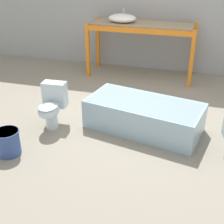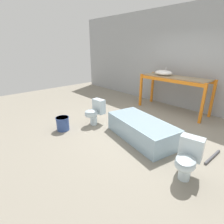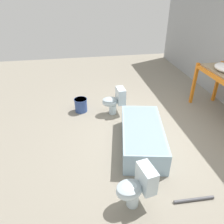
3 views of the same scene
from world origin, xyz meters
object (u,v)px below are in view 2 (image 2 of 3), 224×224
object	(u,v)px
bathtub_main	(141,128)
bucket_white	(63,123)
toilet_near	(188,158)
toilet_far	(95,111)
sink_basin	(164,73)

from	to	relation	value
bathtub_main	bucket_white	world-z (taller)	bathtub_main
bathtub_main	toilet_near	world-z (taller)	toilet_near
toilet_far	bucket_white	world-z (taller)	toilet_far
toilet_near	bucket_white	bearing A→B (deg)	-178.38
sink_basin	bathtub_main	world-z (taller)	sink_basin
bathtub_main	bucket_white	xyz separation A→B (m)	(-1.58, -1.13, -0.08)
bathtub_main	bucket_white	bearing A→B (deg)	-132.86
bathtub_main	sink_basin	bearing A→B (deg)	124.28
sink_basin	toilet_near	bearing A→B (deg)	-50.17
sink_basin	bathtub_main	size ratio (longest dim) A/B	0.32
bathtub_main	bucket_white	distance (m)	1.95
toilet_far	bathtub_main	bearing A→B (deg)	10.22
bathtub_main	toilet_near	distance (m)	1.39
toilet_near	toilet_far	distance (m)	2.64
sink_basin	toilet_near	world-z (taller)	sink_basin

